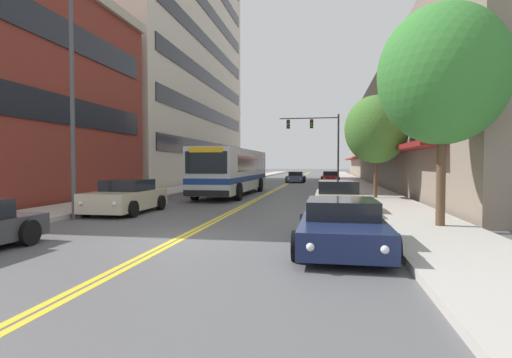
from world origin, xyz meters
TOP-DOWN VIEW (x-y plane):
  - ground_plane at (0.00, 37.00)m, footprint 240.00×240.00m
  - sidewalk_left at (-6.97, 37.00)m, footprint 2.93×106.00m
  - sidewalk_right at (6.97, 37.00)m, footprint 2.93×106.00m
  - centre_line at (0.00, 37.00)m, footprint 0.34×106.00m
  - brick_storefront_left at (-13.17, 8.49)m, footprint 9.24×14.77m
  - office_tower_left at (-14.67, 32.56)m, footprint 12.08×31.50m
  - storefront_row_right at (12.67, 37.00)m, footprint 9.10×68.00m
  - city_bus at (-2.13, 15.68)m, footprint 2.84×12.24m
  - car_white_parked_left_near at (-4.30, 31.83)m, footprint 1.97×4.60m
  - car_champagne_parked_left_mid at (-4.29, 5.21)m, footprint 2.16×4.36m
  - car_navy_parked_right_foreground at (4.32, -0.41)m, footprint 2.18×4.73m
  - car_beige_parked_right_mid at (4.42, 6.06)m, footprint 2.04×4.70m
  - car_red_parked_right_far at (4.43, 35.88)m, footprint 2.08×4.14m
  - car_slate_blue_moving_lead at (0.64, 34.50)m, footprint 2.04×4.25m
  - traffic_signal_mast at (3.19, 32.06)m, footprint 6.22×0.38m
  - street_lamp_left_near at (-5.03, 3.16)m, footprint 2.28×0.28m
  - street_tree_right_near at (7.36, 2.59)m, footprint 3.79×3.79m
  - street_tree_right_mid at (6.66, 12.80)m, footprint 3.44×3.44m

SIDE VIEW (x-z plane):
  - ground_plane at x=0.00m, z-range 0.00..0.00m
  - centre_line at x=0.00m, z-range 0.00..0.01m
  - sidewalk_left at x=-6.97m, z-range 0.00..0.17m
  - sidewalk_right at x=6.97m, z-range 0.00..0.17m
  - car_navy_parked_right_foreground at x=4.32m, z-range -0.03..1.15m
  - car_red_parked_right_far at x=4.43m, z-range -0.05..1.18m
  - car_slate_blue_moving_lead at x=0.64m, z-range -0.03..1.17m
  - car_white_parked_left_near at x=-4.30m, z-range -0.04..1.28m
  - car_beige_parked_right_mid at x=4.42m, z-range -0.04..1.32m
  - car_champagne_parked_left_mid at x=-4.29m, z-range -0.04..1.34m
  - city_bus at x=-2.13m, z-range 0.20..3.16m
  - street_tree_right_mid at x=6.66m, z-range 1.12..6.80m
  - street_tree_right_near at x=7.36m, z-range 1.39..8.01m
  - traffic_signal_mast at x=3.19m, z-range 1.52..8.72m
  - storefront_row_right at x=12.67m, z-range -0.01..10.86m
  - street_lamp_left_near at x=-5.03m, z-range 0.78..10.15m
  - brick_storefront_left at x=-13.17m, z-range 0.01..11.70m
  - office_tower_left at x=-14.67m, z-range 0.00..30.02m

